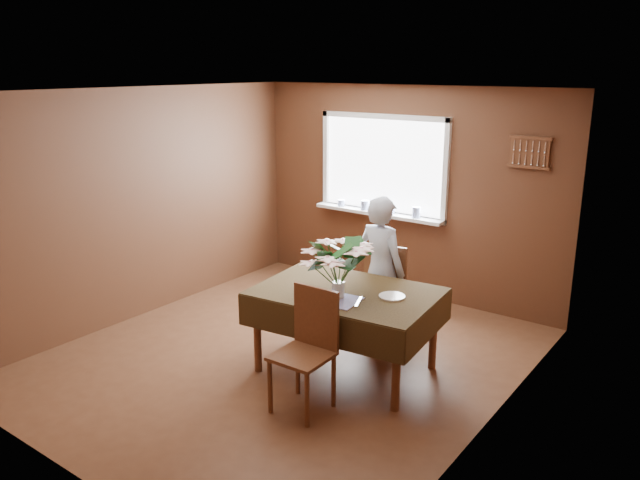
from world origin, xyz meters
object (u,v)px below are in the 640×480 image
Objects in this scene: seated_woman at (381,270)px; flower_bouquet at (338,263)px; dining_table at (346,300)px; chair_near at (308,345)px; chair_far at (388,286)px.

seated_woman is 2.67× the size of flower_bouquet.
chair_near is (0.10, -0.70, -0.14)m from dining_table.
dining_table is at bearing 81.06° from chair_far.
seated_woman reaches higher than chair_far.
seated_woman reaches higher than dining_table.
seated_woman is 0.98m from flower_bouquet.
chair_far is at bearing -84.59° from seated_woman.
chair_near is 0.66× the size of seated_woman.
chair_far is 1.57m from chair_near.
chair_far is 0.67× the size of seated_woman.
chair_far is at bearing 88.63° from dining_table.
chair_far reaches higher than chair_near.
chair_near is at bearing 82.66° from chair_far.
flower_bouquet reaches higher than chair_near.
dining_table is 0.74m from seated_woman.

